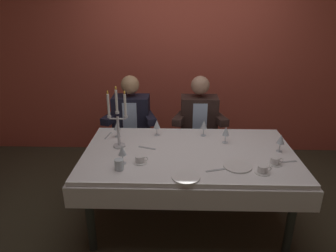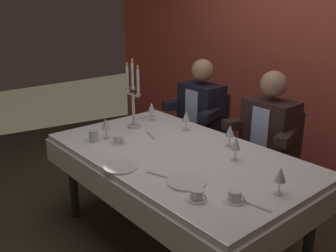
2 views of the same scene
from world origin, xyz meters
name	(u,v)px [view 1 (image 1 of 2)]	position (x,y,z in m)	size (l,w,h in m)	color
ground_plane	(187,218)	(0.00, 0.00, 0.00)	(12.00, 12.00, 0.00)	#3F3A28
back_wall	(186,55)	(0.00, 1.66, 1.35)	(6.00, 0.12, 2.70)	#CA4F3D
dining_table	(189,163)	(0.00, 0.00, 0.62)	(1.94, 1.14, 0.74)	white
candelabra	(118,123)	(-0.65, 0.08, 0.98)	(0.19, 0.11, 0.58)	silver
dinner_plate_0	(186,177)	(-0.04, -0.46, 0.75)	(0.22, 0.22, 0.01)	white
dinner_plate_1	(238,166)	(0.39, -0.28, 0.75)	(0.24, 0.24, 0.01)	white
wine_glass_0	(281,140)	(0.82, 0.02, 0.85)	(0.07, 0.07, 0.16)	silver
wine_glass_1	(204,125)	(0.16, 0.37, 0.85)	(0.07, 0.07, 0.16)	silver
wine_glass_2	(122,151)	(-0.56, -0.24, 0.86)	(0.07, 0.07, 0.16)	silver
wine_glass_3	(226,131)	(0.35, 0.20, 0.86)	(0.07, 0.07, 0.16)	silver
wine_glass_4	(117,126)	(-0.71, 0.31, 0.85)	(0.07, 0.07, 0.16)	silver
wine_glass_5	(157,125)	(-0.31, 0.37, 0.85)	(0.07, 0.07, 0.16)	silver
water_tumbler_0	(119,165)	(-0.58, -0.35, 0.78)	(0.07, 0.07, 0.09)	silver
coffee_cup_0	(263,170)	(0.57, -0.37, 0.77)	(0.13, 0.12, 0.06)	white
coffee_cup_1	(275,161)	(0.71, -0.22, 0.77)	(0.13, 0.12, 0.06)	white
coffee_cup_2	(140,160)	(-0.42, -0.22, 0.77)	(0.13, 0.12, 0.06)	white
fork_0	(108,136)	(-0.81, 0.33, 0.74)	(0.17, 0.02, 0.01)	#B7B7BC
fork_1	(147,148)	(-0.39, 0.06, 0.74)	(0.17, 0.02, 0.01)	#B7B7BC
knife_2	(217,170)	(0.21, -0.34, 0.74)	(0.19, 0.02, 0.01)	#B7B7BC
fork_3	(287,162)	(0.82, -0.18, 0.74)	(0.17, 0.02, 0.01)	#B7B7BC
seated_diner_0	(132,118)	(-0.65, 0.89, 0.74)	(0.63, 0.48, 1.24)	#292E28
seated_diner_1	(199,118)	(0.15, 0.89, 0.74)	(0.63, 0.48, 1.24)	#292E28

